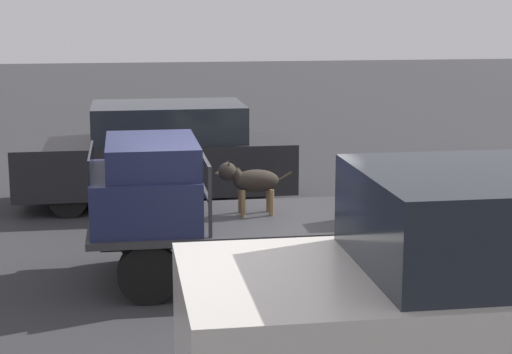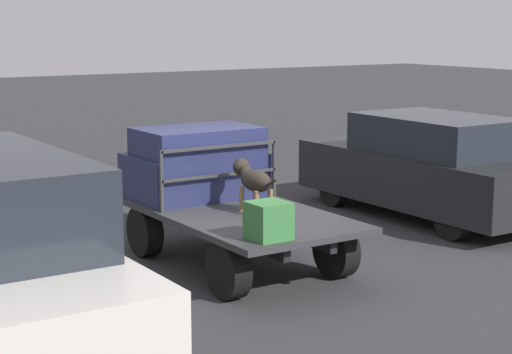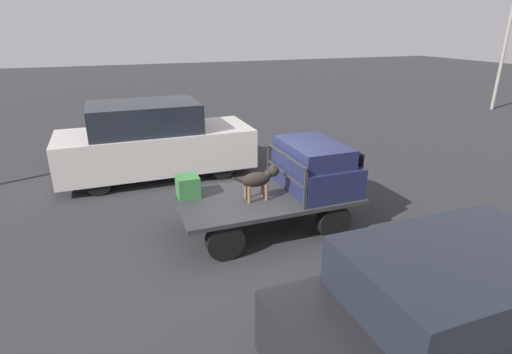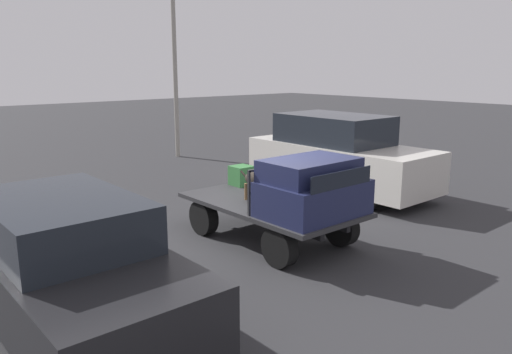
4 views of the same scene
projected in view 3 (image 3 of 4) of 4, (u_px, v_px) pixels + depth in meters
name	position (u px, v px, depth m)	size (l,w,h in m)	color
ground_plane	(266.00, 228.00, 8.24)	(80.00, 80.00, 0.00)	#2D2D30
flatbed_truck	(266.00, 204.00, 8.05)	(3.56, 1.90, 0.75)	black
truck_cab	(315.00, 167.00, 8.17)	(1.25, 1.78, 0.98)	#1E2347
truck_headboard	(285.00, 167.00, 7.92)	(0.04, 1.78, 0.81)	#2D2D30
dog	(260.00, 178.00, 7.65)	(0.98, 0.28, 0.69)	brown
cargo_crate	(188.00, 187.00, 7.83)	(0.42, 0.42, 0.42)	#337038
parked_sedan	(464.00, 312.00, 4.57)	(4.54, 1.84, 1.68)	black
parked_pickup_far	(154.00, 141.00, 10.79)	(5.10, 2.03, 2.04)	black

